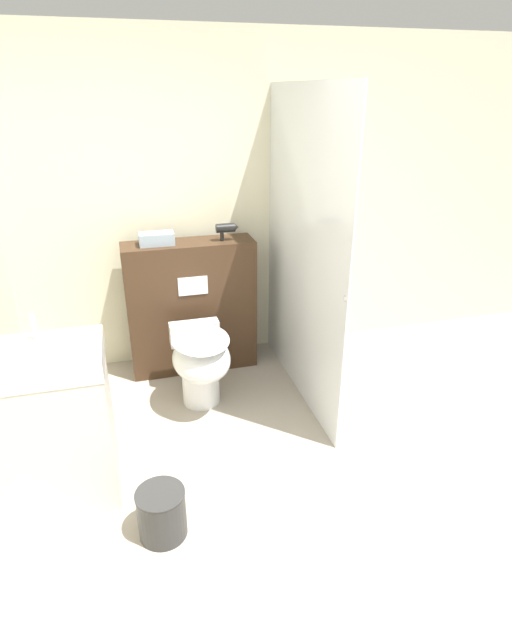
{
  "coord_description": "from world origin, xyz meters",
  "views": [
    {
      "loc": [
        -0.55,
        -1.54,
        2.08
      ],
      "look_at": [
        0.25,
        1.38,
        0.68
      ],
      "focal_mm": 28.0,
      "sensor_mm": 36.0,
      "label": 1
    }
  ],
  "objects_px": {
    "toilet": "(201,361)",
    "sink_vanity": "(50,427)",
    "hair_drier": "(227,228)",
    "waste_bin": "(162,513)"
  },
  "relations": [
    {
      "from": "waste_bin",
      "to": "sink_vanity",
      "type": "bearing_deg",
      "value": 140.4
    },
    {
      "from": "sink_vanity",
      "to": "hair_drier",
      "type": "xyz_separation_m",
      "value": [
        1.24,
        1.22,
        0.68
      ]
    },
    {
      "from": "toilet",
      "to": "sink_vanity",
      "type": "xyz_separation_m",
      "value": [
        -0.91,
        -0.67,
        0.11
      ]
    },
    {
      "from": "sink_vanity",
      "to": "hair_drier",
      "type": "bearing_deg",
      "value": 44.67
    },
    {
      "from": "hair_drier",
      "to": "waste_bin",
      "type": "bearing_deg",
      "value": -113.52
    },
    {
      "from": "hair_drier",
      "to": "waste_bin",
      "type": "distance_m",
      "value": 2.06
    },
    {
      "from": "waste_bin",
      "to": "toilet",
      "type": "bearing_deg",
      "value": 70.27
    },
    {
      "from": "toilet",
      "to": "waste_bin",
      "type": "relative_size",
      "value": 2.24
    },
    {
      "from": "toilet",
      "to": "waste_bin",
      "type": "xyz_separation_m",
      "value": [
        -0.39,
        -1.1,
        -0.22
      ]
    },
    {
      "from": "toilet",
      "to": "hair_drier",
      "type": "relative_size",
      "value": 3.55
    }
  ]
}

